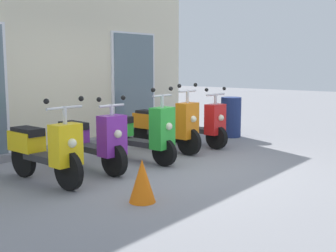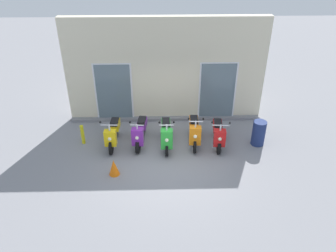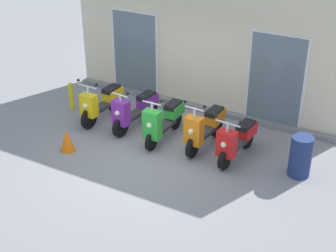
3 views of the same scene
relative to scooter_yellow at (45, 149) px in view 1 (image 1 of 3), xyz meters
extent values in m
plane|color=gray|center=(1.82, -0.90, -0.49)|extent=(40.00, 40.00, 0.00)
cube|color=beige|center=(1.82, 1.91, 1.46)|extent=(7.28, 0.30, 3.89)
cube|color=slate|center=(1.82, 1.66, -0.43)|extent=(7.28, 0.20, 0.12)
cube|color=silver|center=(3.75, 1.74, 0.66)|extent=(1.40, 0.04, 2.30)
cube|color=slate|center=(3.75, 1.72, 0.66)|extent=(1.28, 0.02, 2.22)
cylinder|color=black|center=(-0.02, -0.51, -0.23)|extent=(0.11, 0.52, 0.52)
cylinder|color=black|center=(0.03, 0.54, -0.23)|extent=(0.11, 0.52, 0.52)
cube|color=#2D2D30|center=(0.00, 0.01, -0.13)|extent=(0.29, 0.67, 0.09)
cube|color=yellow|center=(-0.02, -0.47, 0.11)|extent=(0.39, 0.26, 0.55)
sphere|color=#F2EFCC|center=(-0.03, -0.60, 0.15)|extent=(0.12, 0.12, 0.12)
cube|color=yellow|center=(0.02, 0.44, 0.05)|extent=(0.32, 0.53, 0.28)
cube|color=black|center=(0.02, 0.40, 0.19)|extent=(0.28, 0.49, 0.11)
cylinder|color=silver|center=(-0.02, -0.47, 0.48)|extent=(0.06, 0.06, 0.25)
cylinder|color=silver|center=(-0.02, -0.47, 0.59)|extent=(0.54, 0.06, 0.04)
sphere|color=black|center=(0.25, -0.48, 0.69)|extent=(0.07, 0.07, 0.07)
sphere|color=black|center=(-0.29, -0.46, 0.69)|extent=(0.07, 0.07, 0.07)
cylinder|color=black|center=(0.85, -0.47, -0.25)|extent=(0.16, 0.49, 0.48)
cylinder|color=black|center=(0.97, 0.66, -0.25)|extent=(0.16, 0.49, 0.48)
cube|color=#2D2D30|center=(0.91, 0.10, -0.15)|extent=(0.33, 0.73, 0.09)
cube|color=purple|center=(0.86, -0.43, 0.11)|extent=(0.40, 0.28, 0.59)
sphere|color=#F2EFCC|center=(0.84, -0.56, 0.15)|extent=(0.12, 0.12, 0.12)
cube|color=purple|center=(0.96, 0.56, 0.02)|extent=(0.35, 0.55, 0.28)
cube|color=black|center=(0.96, 0.52, 0.16)|extent=(0.31, 0.50, 0.11)
cylinder|color=silver|center=(0.86, -0.43, 0.48)|extent=(0.06, 0.06, 0.18)
cylinder|color=silver|center=(0.86, -0.43, 0.55)|extent=(0.45, 0.08, 0.04)
sphere|color=black|center=(1.08, -0.46, 0.65)|extent=(0.07, 0.07, 0.07)
sphere|color=black|center=(0.64, -0.41, 0.65)|extent=(0.07, 0.07, 0.07)
cylinder|color=black|center=(1.80, -0.66, -0.26)|extent=(0.09, 0.44, 0.44)
cylinder|color=black|center=(1.79, 0.49, -0.26)|extent=(0.09, 0.44, 0.44)
cube|color=#2D2D30|center=(1.79, -0.08, -0.16)|extent=(0.26, 0.71, 0.09)
cube|color=green|center=(1.79, -0.62, 0.13)|extent=(0.38, 0.24, 0.66)
sphere|color=#F2EFCC|center=(1.80, -0.75, 0.17)|extent=(0.12, 0.12, 0.12)
cube|color=green|center=(1.79, 0.39, 0.05)|extent=(0.30, 0.52, 0.28)
cube|color=black|center=(1.79, 0.35, 0.19)|extent=(0.26, 0.48, 0.11)
cylinder|color=silver|center=(1.79, -0.62, 0.55)|extent=(0.06, 0.06, 0.23)
cylinder|color=silver|center=(1.79, -0.62, 0.64)|extent=(0.45, 0.04, 0.04)
sphere|color=black|center=(2.02, -0.62, 0.74)|extent=(0.07, 0.07, 0.07)
sphere|color=black|center=(1.57, -0.62, 0.74)|extent=(0.07, 0.07, 0.07)
cylinder|color=black|center=(2.72, -0.49, -0.24)|extent=(0.12, 0.49, 0.49)
cylinder|color=black|center=(2.78, 0.63, -0.24)|extent=(0.12, 0.49, 0.49)
cube|color=#2D2D30|center=(2.75, 0.07, -0.14)|extent=(0.30, 0.71, 0.09)
cube|color=orange|center=(2.72, -0.45, 0.14)|extent=(0.39, 0.26, 0.63)
sphere|color=#F2EFCC|center=(2.72, -0.58, 0.18)|extent=(0.12, 0.12, 0.12)
cube|color=orange|center=(2.78, 0.53, 0.05)|extent=(0.33, 0.54, 0.28)
cube|color=black|center=(2.77, 0.49, 0.19)|extent=(0.29, 0.49, 0.11)
cylinder|color=silver|center=(2.72, -0.45, 0.56)|extent=(0.06, 0.06, 0.25)
cylinder|color=silver|center=(2.72, -0.45, 0.66)|extent=(0.46, 0.06, 0.04)
sphere|color=black|center=(2.95, -0.46, 0.76)|extent=(0.07, 0.07, 0.07)
sphere|color=black|center=(2.50, -0.43, 0.76)|extent=(0.07, 0.07, 0.07)
cylinder|color=black|center=(3.51, -0.58, -0.26)|extent=(0.15, 0.46, 0.45)
cylinder|color=black|center=(3.61, 0.49, -0.26)|extent=(0.15, 0.46, 0.45)
cube|color=#2D2D30|center=(3.56, -0.04, -0.16)|extent=(0.32, 0.68, 0.09)
cube|color=red|center=(3.52, -0.54, 0.09)|extent=(0.40, 0.27, 0.58)
sphere|color=#F2EFCC|center=(3.50, -0.67, 0.13)|extent=(0.12, 0.12, 0.12)
cube|color=red|center=(3.60, 0.39, -0.02)|extent=(0.35, 0.54, 0.28)
cube|color=black|center=(3.60, 0.35, 0.12)|extent=(0.30, 0.50, 0.11)
cylinder|color=silver|center=(3.52, -0.54, 0.47)|extent=(0.06, 0.06, 0.22)
cylinder|color=silver|center=(3.52, -0.54, 0.56)|extent=(0.55, 0.09, 0.04)
sphere|color=black|center=(3.79, -0.56, 0.66)|extent=(0.07, 0.07, 0.07)
sphere|color=black|center=(3.24, -0.51, 0.66)|extent=(0.07, 0.07, 0.07)
cone|color=orange|center=(0.19, -1.59, -0.23)|extent=(0.32, 0.32, 0.52)
cylinder|color=navy|center=(4.93, -0.07, -0.04)|extent=(0.45, 0.45, 0.88)
camera|label=1|loc=(-3.66, -4.95, 1.16)|focal=47.49mm
camera|label=2|loc=(1.60, -9.48, 5.94)|focal=35.38mm
camera|label=3|loc=(6.74, -8.83, 5.21)|focal=53.31mm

